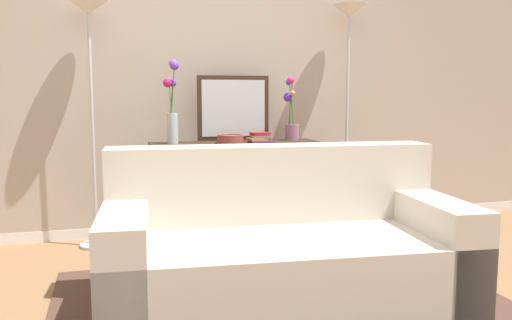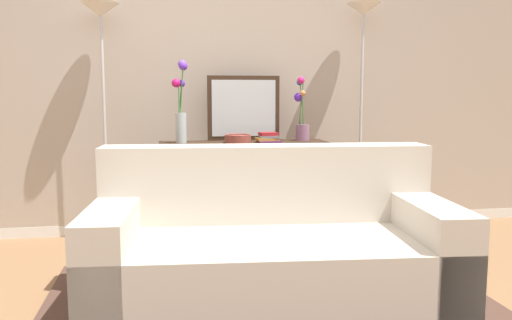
{
  "view_description": "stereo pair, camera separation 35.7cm",
  "coord_description": "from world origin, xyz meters",
  "px_view_note": "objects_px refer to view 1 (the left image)",
  "views": [
    {
      "loc": [
        -0.69,
        -2.55,
        1.19
      ],
      "look_at": [
        0.26,
        0.87,
        0.75
      ],
      "focal_mm": 37.29,
      "sensor_mm": 36.0,
      "label": 1
    },
    {
      "loc": [
        -0.35,
        -2.63,
        1.19
      ],
      "look_at": [
        0.26,
        0.87,
        0.75
      ],
      "focal_mm": 37.29,
      "sensor_mm": 36.0,
      "label": 2
    }
  ],
  "objects_px": {
    "couch": "(282,250)",
    "wall_mirror": "(233,108)",
    "vase_short_flowers": "(291,118)",
    "fruit_bowl": "(230,139)",
    "book_row_under_console": "(181,237)",
    "floor_lamp_left": "(90,55)",
    "console_table": "(235,173)",
    "floor_lamp_right": "(348,55)",
    "vase_tall_flowers": "(172,106)",
    "book_stack": "(260,138)"
  },
  "relations": [
    {
      "from": "vase_short_flowers",
      "to": "vase_tall_flowers",
      "type": "bearing_deg",
      "value": -177.09
    },
    {
      "from": "console_table",
      "to": "book_row_under_console",
      "type": "bearing_deg",
      "value": 180.0
    },
    {
      "from": "vase_tall_flowers",
      "to": "fruit_bowl",
      "type": "relative_size",
      "value": 3.09
    },
    {
      "from": "fruit_bowl",
      "to": "floor_lamp_right",
      "type": "bearing_deg",
      "value": 10.99
    },
    {
      "from": "console_table",
      "to": "wall_mirror",
      "type": "bearing_deg",
      "value": 80.5
    },
    {
      "from": "wall_mirror",
      "to": "couch",
      "type": "bearing_deg",
      "value": -92.58
    },
    {
      "from": "console_table",
      "to": "vase_tall_flowers",
      "type": "height_order",
      "value": "vase_tall_flowers"
    },
    {
      "from": "couch",
      "to": "wall_mirror",
      "type": "bearing_deg",
      "value": 87.42
    },
    {
      "from": "fruit_bowl",
      "to": "book_stack",
      "type": "height_order",
      "value": "book_stack"
    },
    {
      "from": "couch",
      "to": "wall_mirror",
      "type": "xyz_separation_m",
      "value": [
        0.07,
        1.49,
        0.76
      ]
    },
    {
      "from": "fruit_bowl",
      "to": "couch",
      "type": "bearing_deg",
      "value": -89.34
    },
    {
      "from": "book_row_under_console",
      "to": "floor_lamp_left",
      "type": "bearing_deg",
      "value": 170.08
    },
    {
      "from": "couch",
      "to": "book_row_under_console",
      "type": "height_order",
      "value": "couch"
    },
    {
      "from": "floor_lamp_right",
      "to": "vase_short_flowers",
      "type": "xyz_separation_m",
      "value": [
        -0.54,
        -0.08,
        -0.53
      ]
    },
    {
      "from": "couch",
      "to": "vase_short_flowers",
      "type": "xyz_separation_m",
      "value": [
        0.53,
        1.39,
        0.68
      ]
    },
    {
      "from": "couch",
      "to": "fruit_bowl",
      "type": "height_order",
      "value": "couch"
    },
    {
      "from": "console_table",
      "to": "fruit_bowl",
      "type": "bearing_deg",
      "value": -120.95
    },
    {
      "from": "floor_lamp_right",
      "to": "book_row_under_console",
      "type": "height_order",
      "value": "floor_lamp_right"
    },
    {
      "from": "console_table",
      "to": "book_stack",
      "type": "bearing_deg",
      "value": -25.56
    },
    {
      "from": "console_table",
      "to": "fruit_bowl",
      "type": "distance_m",
      "value": 0.31
    },
    {
      "from": "vase_tall_flowers",
      "to": "fruit_bowl",
      "type": "xyz_separation_m",
      "value": [
        0.44,
        -0.08,
        -0.25
      ]
    },
    {
      "from": "couch",
      "to": "wall_mirror",
      "type": "height_order",
      "value": "wall_mirror"
    },
    {
      "from": "couch",
      "to": "floor_lamp_left",
      "type": "xyz_separation_m",
      "value": [
        -1.04,
        1.47,
        1.17
      ]
    },
    {
      "from": "fruit_bowl",
      "to": "console_table",
      "type": "bearing_deg",
      "value": 59.05
    },
    {
      "from": "console_table",
      "to": "vase_short_flowers",
      "type": "height_order",
      "value": "vase_short_flowers"
    },
    {
      "from": "wall_mirror",
      "to": "book_row_under_console",
      "type": "xyz_separation_m",
      "value": [
        -0.46,
        -0.14,
        -1.02
      ]
    },
    {
      "from": "floor_lamp_left",
      "to": "book_row_under_console",
      "type": "relative_size",
      "value": 8.72
    },
    {
      "from": "vase_short_flowers",
      "to": "fruit_bowl",
      "type": "bearing_deg",
      "value": -166.4
    },
    {
      "from": "couch",
      "to": "vase_tall_flowers",
      "type": "xyz_separation_m",
      "value": [
        -0.45,
        1.34,
        0.78
      ]
    },
    {
      "from": "wall_mirror",
      "to": "book_stack",
      "type": "height_order",
      "value": "wall_mirror"
    },
    {
      "from": "floor_lamp_left",
      "to": "book_row_under_console",
      "type": "xyz_separation_m",
      "value": [
        0.65,
        -0.11,
        -1.42
      ]
    },
    {
      "from": "floor_lamp_right",
      "to": "wall_mirror",
      "type": "relative_size",
      "value": 3.24
    },
    {
      "from": "vase_tall_flowers",
      "to": "vase_short_flowers",
      "type": "height_order",
      "value": "vase_tall_flowers"
    },
    {
      "from": "vase_short_flowers",
      "to": "book_row_under_console",
      "type": "xyz_separation_m",
      "value": [
        -0.93,
        -0.03,
        -0.93
      ]
    },
    {
      "from": "couch",
      "to": "wall_mirror",
      "type": "distance_m",
      "value": 1.68
    },
    {
      "from": "fruit_bowl",
      "to": "floor_lamp_left",
      "type": "bearing_deg",
      "value": 168.41
    },
    {
      "from": "console_table",
      "to": "floor_lamp_right",
      "type": "relative_size",
      "value": 0.69
    },
    {
      "from": "floor_lamp_left",
      "to": "couch",
      "type": "bearing_deg",
      "value": -54.61
    },
    {
      "from": "couch",
      "to": "book_stack",
      "type": "relative_size",
      "value": 10.6
    },
    {
      "from": "vase_short_flowers",
      "to": "book_stack",
      "type": "height_order",
      "value": "vase_short_flowers"
    },
    {
      "from": "couch",
      "to": "vase_tall_flowers",
      "type": "relative_size",
      "value": 3.16
    },
    {
      "from": "book_stack",
      "to": "wall_mirror",
      "type": "bearing_deg",
      "value": 125.85
    },
    {
      "from": "console_table",
      "to": "vase_short_flowers",
      "type": "relative_size",
      "value": 2.58
    },
    {
      "from": "floor_lamp_left",
      "to": "wall_mirror",
      "type": "bearing_deg",
      "value": 1.19
    },
    {
      "from": "book_row_under_console",
      "to": "vase_tall_flowers",
      "type": "bearing_deg",
      "value": -163.24
    },
    {
      "from": "floor_lamp_left",
      "to": "book_stack",
      "type": "distance_m",
      "value": 1.44
    },
    {
      "from": "floor_lamp_left",
      "to": "floor_lamp_right",
      "type": "xyz_separation_m",
      "value": [
        2.12,
        0.0,
        0.05
      ]
    },
    {
      "from": "console_table",
      "to": "vase_short_flowers",
      "type": "bearing_deg",
      "value": 4.0
    },
    {
      "from": "wall_mirror",
      "to": "vase_short_flowers",
      "type": "distance_m",
      "value": 0.48
    },
    {
      "from": "floor_lamp_right",
      "to": "floor_lamp_left",
      "type": "bearing_deg",
      "value": 180.0
    }
  ]
}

